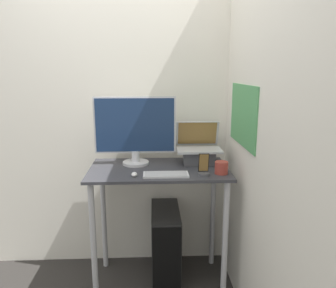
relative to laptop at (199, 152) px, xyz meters
The scene contains 10 objects.
wall_back 0.49m from the laptop, 140.03° to the left, with size 6.00×0.05×2.60m.
wall_side_right 0.57m from the laptop, 55.01° to the right, with size 0.06×6.00×2.60m.
desk 0.42m from the laptop, 159.35° to the right, with size 1.01×0.58×0.93m.
laptop is the anchor object (origin of this frame).
monitor 0.51m from the laptop, behind, with size 0.60×0.20×0.51m.
keyboard 0.40m from the laptop, 132.02° to the right, with size 0.31×0.13×0.02m.
mouse 0.56m from the laptop, 148.16° to the right, with size 0.04×0.06×0.03m.
cell_phone 0.30m from the laptop, 91.14° to the right, with size 0.08×0.08×0.15m.
computer_tower 0.78m from the laptop, behind, with size 0.22×0.51×0.56m.
mug 0.29m from the laptop, 65.23° to the right, with size 0.09×0.09×0.08m.
Camera 1 is at (-0.04, -2.00, 1.63)m, focal length 35.00 mm.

